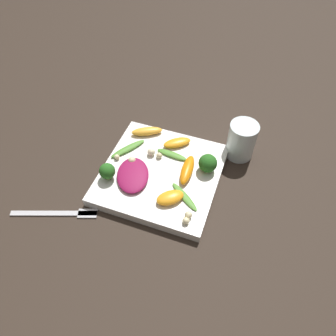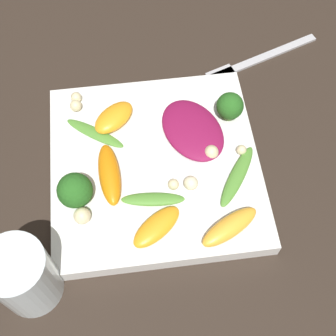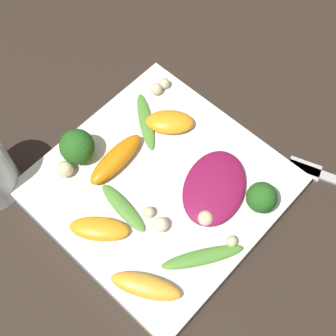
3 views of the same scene
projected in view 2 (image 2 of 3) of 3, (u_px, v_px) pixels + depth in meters
ground_plane at (155, 171)px, 0.56m from camera, size 2.40×2.40×0.00m
plate at (155, 166)px, 0.56m from camera, size 0.24×0.24×0.02m
drinking_glass at (24, 276)px, 0.46m from camera, size 0.06×0.06×0.09m
fork at (251, 62)px, 0.64m from camera, size 0.17×0.07×0.01m
radicchio_leaf_0 at (193, 130)px, 0.56m from camera, size 0.10×0.11×0.01m
orange_segment_0 at (114, 118)px, 0.57m from camera, size 0.06×0.06×0.02m
orange_segment_1 at (230, 227)px, 0.50m from camera, size 0.07×0.05×0.02m
orange_segment_2 at (157, 227)px, 0.50m from camera, size 0.07×0.06×0.01m
orange_segment_3 at (109, 174)px, 0.53m from camera, size 0.03×0.08×0.02m
broccoli_floret_0 at (75, 191)px, 0.50m from camera, size 0.04×0.04×0.04m
broccoli_floret_1 at (230, 106)px, 0.56m from camera, size 0.03×0.03×0.04m
arugula_sprig_0 at (153, 199)px, 0.52m from camera, size 0.07×0.02×0.01m
arugula_sprig_1 at (237, 176)px, 0.53m from camera, size 0.06×0.08×0.01m
arugula_sprig_2 at (95, 133)px, 0.56m from camera, size 0.07×0.06×0.01m
macadamia_nut_0 at (242, 150)px, 0.55m from camera, size 0.01×0.01×0.01m
macadamia_nut_1 at (76, 97)px, 0.58m from camera, size 0.01×0.01×0.01m
macadamia_nut_2 at (212, 154)px, 0.54m from camera, size 0.02×0.02×0.02m
macadamia_nut_3 at (173, 184)px, 0.52m from camera, size 0.01×0.01×0.01m
macadamia_nut_4 at (76, 106)px, 0.58m from camera, size 0.01×0.01×0.01m
macadamia_nut_5 at (82, 216)px, 0.50m from camera, size 0.02×0.02×0.02m
macadamia_nut_6 at (191, 183)px, 0.52m from camera, size 0.02×0.02×0.02m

